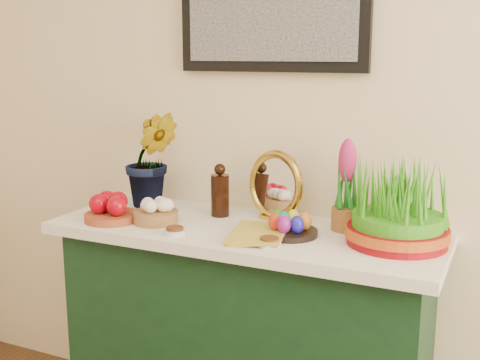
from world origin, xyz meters
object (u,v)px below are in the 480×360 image
book (232,231)px  wheatgrass_sabzeh (398,208)px  sideboard (246,346)px  hyacinth_green (151,144)px  mirror (275,186)px

book → wheatgrass_sabzeh: size_ratio=0.73×
sideboard → book: (0.00, -0.12, 0.48)m
hyacinth_green → mirror: (0.53, 0.02, -0.13)m
book → mirror: bearing=66.3°
sideboard → wheatgrass_sabzeh: 0.79m
mirror → wheatgrass_sabzeh: bearing=-13.6°
sideboard → hyacinth_green: bearing=166.6°
mirror → book: size_ratio=1.09×
sideboard → book: 0.50m
hyacinth_green → book: hyacinth_green is taller
sideboard → mirror: size_ratio=4.91×
mirror → wheatgrass_sabzeh: size_ratio=0.79×
sideboard → book: size_ratio=5.34×
mirror → wheatgrass_sabzeh: (0.47, -0.11, -0.01)m
mirror → wheatgrass_sabzeh: 0.48m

